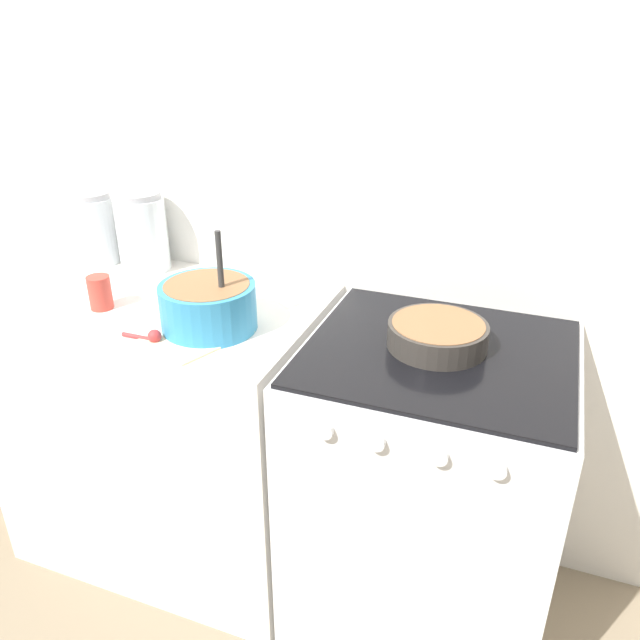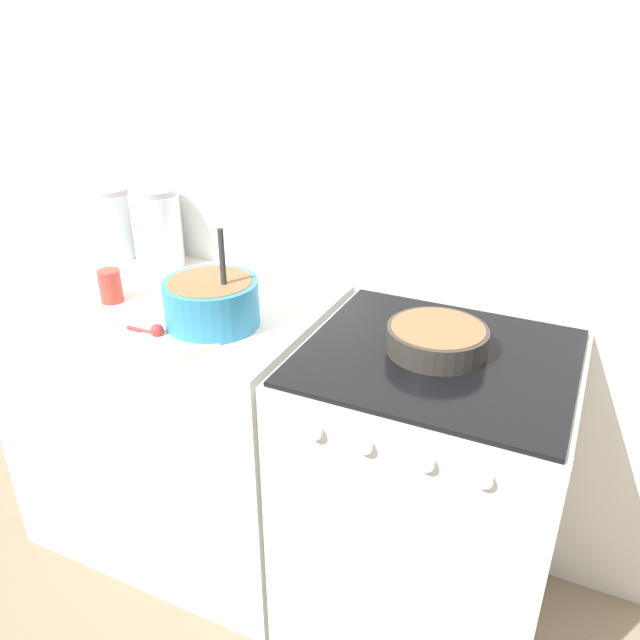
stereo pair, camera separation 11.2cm
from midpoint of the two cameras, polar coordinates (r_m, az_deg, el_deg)
name	(u,v)px [view 2 (the right image)]	position (r m, az deg, el deg)	size (l,w,h in m)	color
wall_back	(359,196)	(1.90, 5.27, 11.22)	(4.94, 0.05, 2.40)	white
countertop_cabinet	(181,421)	(2.16, -11.18, -9.08)	(0.97, 0.63, 0.92)	silver
stove	(425,495)	(1.87, 11.33, -15.49)	(0.69, 0.65, 0.92)	silver
mixing_bowl	(211,300)	(1.71, -8.07, 1.80)	(0.26, 0.26, 0.28)	#338CBF
baking_pan	(437,338)	(1.61, 12.62, -1.69)	(0.26, 0.26, 0.07)	#38332D
storage_jar_left	(114,228)	(2.28, -17.01, 8.04)	(0.14, 0.14, 0.24)	silver
storage_jar_middle	(158,233)	(2.16, -13.17, 7.73)	(0.16, 0.16, 0.26)	silver
tin_can	(110,286)	(1.92, -17.05, 2.97)	(0.07, 0.07, 0.10)	#CC3F33
recipe_page	(198,332)	(1.69, -9.23, -1.13)	(0.27, 0.29, 0.01)	beige
measuring_spoon	(154,330)	(1.70, -13.17, -0.97)	(0.12, 0.04, 0.04)	red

